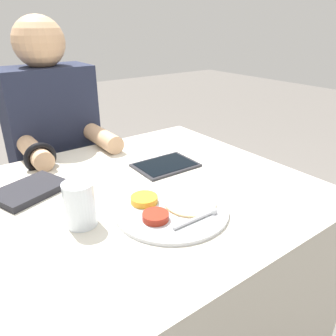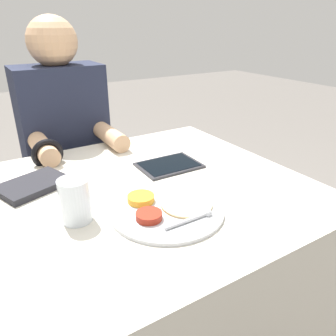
% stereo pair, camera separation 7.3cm
% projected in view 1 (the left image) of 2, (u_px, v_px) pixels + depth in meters
% --- Properties ---
extents(dining_table, '(1.12, 0.88, 0.75)m').
position_uv_depth(dining_table, '(128.00, 293.00, 1.10)').
color(dining_table, beige).
rests_on(dining_table, ground_plane).
extents(thali_tray, '(0.30, 0.30, 0.03)m').
position_uv_depth(thali_tray, '(170.00, 209.00, 0.86)').
color(thali_tray, '#B7BABF').
rests_on(thali_tray, dining_table).
extents(red_notebook, '(0.23, 0.19, 0.02)m').
position_uv_depth(red_notebook, '(30.00, 191.00, 0.96)').
color(red_notebook, silver).
rests_on(red_notebook, dining_table).
extents(tablet_device, '(0.21, 0.15, 0.01)m').
position_uv_depth(tablet_device, '(165.00, 165.00, 1.13)').
color(tablet_device, '#28282D').
rests_on(tablet_device, dining_table).
extents(person_diner, '(0.36, 0.43, 1.23)m').
position_uv_depth(person_diner, '(59.00, 173.00, 1.46)').
color(person_diner, black).
rests_on(person_diner, ground_plane).
extents(drinking_glass, '(0.08, 0.08, 0.11)m').
position_uv_depth(drinking_glass, '(80.00, 204.00, 0.79)').
color(drinking_glass, silver).
rests_on(drinking_glass, dining_table).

